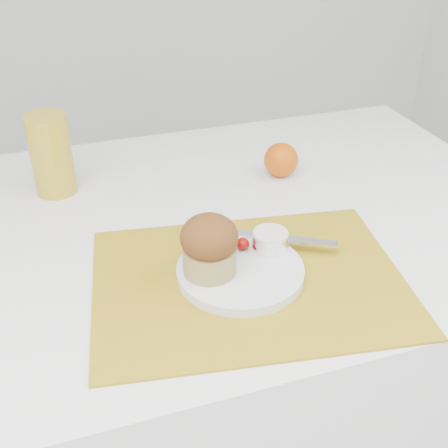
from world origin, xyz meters
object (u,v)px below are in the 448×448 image
object	(u,v)px
table	(219,362)
juice_glass	(51,155)
plate	(240,271)
orange	(281,160)
muffin	(209,245)

from	to	relation	value
table	juice_glass	world-z (taller)	juice_glass
plate	orange	world-z (taller)	orange
table	plate	size ratio (longest dim) A/B	6.09
table	orange	xyz separation A→B (m)	(0.17, 0.11, 0.41)
plate	juice_glass	xyz separation A→B (m)	(-0.25, 0.37, 0.07)
juice_glass	plate	bearing A→B (deg)	-56.36
table	plate	xyz separation A→B (m)	(-0.02, -0.18, 0.39)
plate	table	bearing A→B (deg)	82.82
table	orange	distance (m)	0.46
plate	juice_glass	bearing A→B (deg)	123.64
orange	juice_glass	world-z (taller)	juice_glass
juice_glass	muffin	bearing A→B (deg)	-61.32
muffin	table	bearing A→B (deg)	68.27
orange	juice_glass	distance (m)	0.45
plate	orange	distance (m)	0.36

